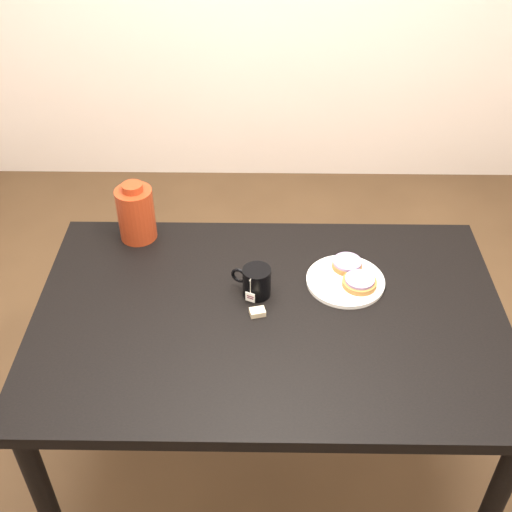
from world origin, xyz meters
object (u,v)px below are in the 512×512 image
(teabag_pouch, at_px, (257,312))
(plate, at_px, (345,280))
(bagel_back, at_px, (347,264))
(table, at_px, (269,332))
(bagel_front, at_px, (359,282))
(bagel_package, at_px, (136,213))
(mug, at_px, (256,281))

(teabag_pouch, bearing_deg, plate, 28.10)
(bagel_back, distance_m, teabag_pouch, 0.35)
(table, xyz_separation_m, teabag_pouch, (-0.04, -0.01, 0.09))
(plate, xyz_separation_m, bagel_back, (0.01, 0.06, 0.02))
(plate, height_order, bagel_back, bagel_back)
(table, height_order, teabag_pouch, teabag_pouch)
(bagel_back, xyz_separation_m, bagel_front, (0.03, -0.08, -0.00))
(bagel_package, bearing_deg, bagel_front, -19.55)
(teabag_pouch, bearing_deg, mug, 93.41)
(table, height_order, bagel_package, bagel_package)
(table, relative_size, teabag_pouch, 31.11)
(plate, distance_m, bagel_front, 0.05)
(bagel_front, distance_m, bagel_package, 0.77)
(plate, xyz_separation_m, teabag_pouch, (-0.27, -0.15, -0.00))
(teabag_pouch, distance_m, bagel_package, 0.56)
(teabag_pouch, bearing_deg, bagel_package, 137.41)
(plate, distance_m, bagel_back, 0.06)
(plate, bearing_deg, table, -149.73)
(table, relative_size, bagel_front, 12.96)
(bagel_back, distance_m, bagel_package, 0.71)
(mug, height_order, teabag_pouch, mug)
(mug, bearing_deg, bagel_back, 44.63)
(bagel_front, bearing_deg, plate, 146.74)
(bagel_back, bearing_deg, plate, -98.99)
(table, bearing_deg, bagel_front, 22.20)
(plate, distance_m, bagel_package, 0.72)
(plate, bearing_deg, bagel_package, 161.33)
(plate, xyz_separation_m, bagel_package, (-0.68, 0.23, 0.09))
(plate, relative_size, bagel_back, 2.53)
(plate, distance_m, teabag_pouch, 0.31)
(bagel_front, relative_size, mug, 0.79)
(mug, distance_m, teabag_pouch, 0.10)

